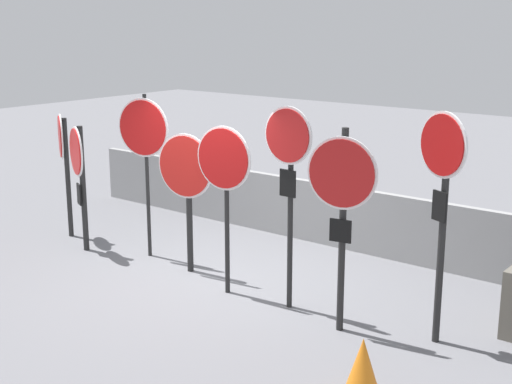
# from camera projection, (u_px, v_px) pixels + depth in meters

# --- Properties ---
(ground_plane) EXTENTS (40.00, 40.00, 0.00)m
(ground_plane) POSITION_uv_depth(u_px,v_px,m) (206.00, 281.00, 10.09)
(ground_plane) COLOR slate
(fence_back) EXTENTS (9.67, 0.12, 1.02)m
(fence_back) POSITION_uv_depth(u_px,v_px,m) (305.00, 210.00, 11.86)
(fence_back) COLOR gray
(fence_back) RESTS_ON ground
(stop_sign_0) EXTENTS (0.64, 0.43, 2.09)m
(stop_sign_0) POSITION_uv_depth(u_px,v_px,m) (63.00, 151.00, 11.81)
(stop_sign_0) COLOR black
(stop_sign_0) RESTS_ON ground
(stop_sign_1) EXTENTS (0.71, 0.37, 2.00)m
(stop_sign_1) POSITION_uv_depth(u_px,v_px,m) (79.00, 167.00, 11.09)
(stop_sign_1) COLOR black
(stop_sign_1) RESTS_ON ground
(stop_sign_2) EXTENTS (0.88, 0.21, 2.52)m
(stop_sign_2) POSITION_uv_depth(u_px,v_px,m) (144.00, 137.00, 10.67)
(stop_sign_2) COLOR black
(stop_sign_2) RESTS_ON ground
(stop_sign_3) EXTENTS (0.92, 0.20, 2.05)m
(stop_sign_3) POSITION_uv_depth(u_px,v_px,m) (186.00, 178.00, 10.10)
(stop_sign_3) COLOR black
(stop_sign_3) RESTS_ON ground
(stop_sign_4) EXTENTS (0.84, 0.14, 2.28)m
(stop_sign_4) POSITION_uv_depth(u_px,v_px,m) (224.00, 171.00, 9.22)
(stop_sign_4) COLOR black
(stop_sign_4) RESTS_ON ground
(stop_sign_5) EXTENTS (0.71, 0.14, 2.59)m
(stop_sign_5) POSITION_uv_depth(u_px,v_px,m) (289.00, 164.00, 8.70)
(stop_sign_5) COLOR black
(stop_sign_5) RESTS_ON ground
(stop_sign_6) EXTENTS (0.83, 0.20, 2.43)m
(stop_sign_6) POSITION_uv_depth(u_px,v_px,m) (342.00, 195.00, 8.07)
(stop_sign_6) COLOR black
(stop_sign_6) RESTS_ON ground
(stop_sign_7) EXTENTS (0.67, 0.34, 2.66)m
(stop_sign_7) POSITION_uv_depth(u_px,v_px,m) (442.00, 184.00, 7.74)
(stop_sign_7) COLOR black
(stop_sign_7) RESTS_ON ground
(traffic_cone_0) EXTENTS (0.48, 0.48, 0.66)m
(traffic_cone_0) POSITION_uv_depth(u_px,v_px,m) (362.00, 371.00, 6.82)
(traffic_cone_0) COLOR black
(traffic_cone_0) RESTS_ON ground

